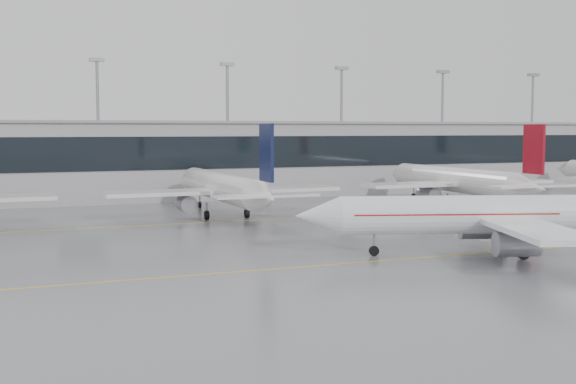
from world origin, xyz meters
name	(u,v)px	position (x,y,z in m)	size (l,w,h in m)	color
ground	(342,264)	(0.00, 0.00, 0.00)	(320.00, 320.00, 0.00)	slate
taxi_line_main	(342,264)	(0.00, 0.00, 0.01)	(120.00, 0.25, 0.01)	gold
taxi_line_north	(233,221)	(0.00, 30.00, 0.01)	(120.00, 0.25, 0.01)	gold
terminal	(174,161)	(0.00, 62.00, 6.00)	(180.00, 15.00, 12.00)	#9D9DA1
terminal_glass	(184,153)	(0.00, 54.45, 7.50)	(180.00, 0.20, 5.00)	black
terminal_roof	(173,122)	(0.00, 62.00, 12.20)	(182.00, 16.00, 0.40)	gray
light_masts	(165,116)	(0.00, 68.00, 13.34)	(156.40, 1.00, 22.60)	gray
air_canada_jet	(500,215)	(15.00, -1.08, 3.51)	(34.84, 28.24, 11.09)	white
parked_jet_c	(224,188)	(0.00, 33.69, 3.71)	(29.64, 36.96, 11.72)	white
parked_jet_d	(458,181)	(35.00, 33.69, 3.71)	(29.64, 36.96, 11.72)	white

